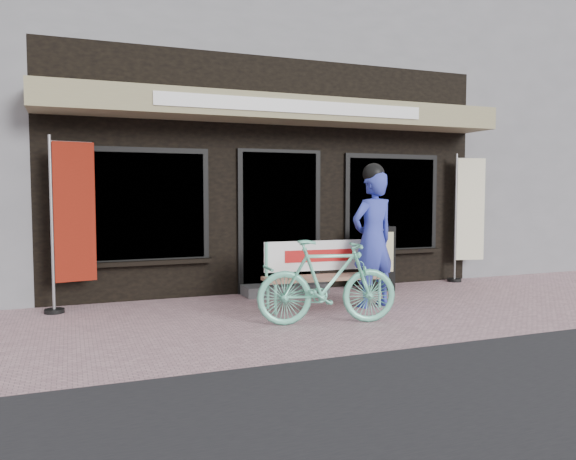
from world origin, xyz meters
name	(u,v)px	position (x,y,z in m)	size (l,w,h in m)	color
ground	(336,318)	(0.00, 0.00, 0.00)	(70.00, 70.00, 0.00)	#B58A92
storefront	(228,120)	(0.00, 4.96, 2.99)	(7.00, 6.77, 6.00)	black
neighbor_right_near	(533,145)	(8.50, 5.50, 2.80)	(10.00, 7.00, 5.60)	slate
bench	(322,268)	(0.12, 0.67, 0.52)	(1.66, 0.52, 0.89)	#69CEAB
person	(373,237)	(0.76, 0.44, 0.95)	(0.73, 0.55, 1.93)	#333FB0
bicycle	(327,282)	(-0.24, -0.26, 0.50)	(0.47, 1.66, 1.00)	#69CEAB
nobori_red	(71,221)	(-3.02, 1.59, 1.17)	(0.67, 0.29, 2.27)	gray
nobori_cream	(468,216)	(3.37, 1.73, 1.13)	(0.65, 0.29, 2.20)	gray
menu_stand	(379,258)	(1.46, 1.45, 0.52)	(0.51, 0.25, 1.01)	black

